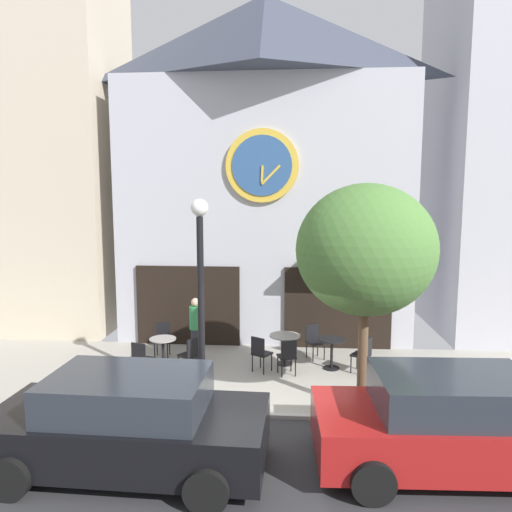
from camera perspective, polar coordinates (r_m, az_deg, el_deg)
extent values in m
cube|color=#9E998E|center=(11.73, 2.46, -14.32)|extent=(26.09, 4.47, 0.05)
cube|color=#A8A5A0|center=(9.67, 1.99, -18.80)|extent=(26.09, 0.12, 0.08)
cube|color=#B2B2BC|center=(14.32, 1.05, 5.43)|extent=(8.57, 2.31, 7.66)
pyramid|color=#383D4C|center=(15.02, 1.10, 24.97)|extent=(7.71, 3.23, 2.39)
cylinder|color=gold|center=(13.13, 0.74, 10.89)|extent=(2.02, 0.10, 2.02)
cylinder|color=#2D5184|center=(13.07, 0.73, 10.91)|extent=(1.65, 0.04, 1.65)
cube|color=gold|center=(13.02, 0.76, 9.93)|extent=(0.08, 0.03, 0.46)
cube|color=gold|center=(13.00, 1.82, 9.82)|extent=(0.54, 0.03, 0.54)
cube|color=black|center=(13.79, -8.24, -5.96)|extent=(3.00, 0.10, 2.30)
cube|color=black|center=(13.53, 9.86, -6.25)|extent=(3.00, 0.10, 2.30)
cube|color=#72A84C|center=(13.01, 11.24, -0.99)|extent=(2.74, 0.90, 0.12)
cube|color=beige|center=(17.79, -27.36, 17.25)|extent=(6.65, 3.70, 15.22)
cylinder|color=black|center=(10.49, -6.54, -15.86)|extent=(0.32, 0.32, 0.36)
cylinder|color=black|center=(9.93, -6.68, -6.47)|extent=(0.14, 0.14, 3.88)
sphere|color=white|center=(9.65, -6.87, 5.85)|extent=(0.36, 0.36, 0.36)
cylinder|color=brown|center=(9.81, 12.80, -11.57)|extent=(0.20, 0.20, 2.30)
ellipsoid|color=#4C7A38|center=(9.35, 13.16, 0.72)|extent=(2.71, 2.44, 2.58)
cylinder|color=black|center=(12.28, -11.20, -11.49)|extent=(0.07, 0.07, 0.74)
cylinder|color=black|center=(12.39, -11.16, -13.05)|extent=(0.40, 0.40, 0.03)
cylinder|color=gray|center=(12.16, -11.24, -9.83)|extent=(0.66, 0.66, 0.03)
cylinder|color=black|center=(12.30, 3.51, -11.30)|extent=(0.07, 0.07, 0.75)
cylinder|color=black|center=(12.42, 3.50, -12.88)|extent=(0.40, 0.40, 0.03)
cylinder|color=gray|center=(12.18, 3.52, -9.62)|extent=(0.78, 0.78, 0.03)
cylinder|color=black|center=(12.12, 9.15, -11.66)|extent=(0.07, 0.07, 0.75)
cylinder|color=black|center=(12.24, 9.12, -13.26)|extent=(0.40, 0.40, 0.03)
cylinder|color=black|center=(12.00, 9.19, -9.97)|extent=(0.67, 0.67, 0.03)
cube|color=black|center=(13.00, -11.32, -10.05)|extent=(0.44, 0.44, 0.04)
cube|color=black|center=(13.11, -11.21, -8.88)|extent=(0.38, 0.08, 0.45)
cylinder|color=black|center=(12.94, -12.19, -11.20)|extent=(0.03, 0.03, 0.45)
cylinder|color=black|center=(12.88, -10.67, -11.25)|extent=(0.03, 0.03, 0.45)
cylinder|color=black|center=(13.26, -11.90, -10.74)|extent=(0.03, 0.03, 0.45)
cylinder|color=black|center=(13.20, -10.43, -10.79)|extent=(0.03, 0.03, 0.45)
cube|color=black|center=(11.96, 12.58, -11.63)|extent=(0.55, 0.55, 0.04)
cube|color=black|center=(11.82, 13.42, -10.73)|extent=(0.24, 0.34, 0.45)
cylinder|color=black|center=(12.25, 12.15, -12.27)|extent=(0.03, 0.03, 0.45)
cylinder|color=black|center=(11.96, 11.45, -12.75)|extent=(0.03, 0.03, 0.45)
cylinder|color=black|center=(12.12, 13.64, -12.53)|extent=(0.03, 0.03, 0.45)
cylinder|color=black|center=(11.83, 12.97, -13.02)|extent=(0.03, 0.03, 0.45)
cube|color=black|center=(11.60, 3.73, -12.07)|extent=(0.51, 0.51, 0.04)
cube|color=black|center=(11.37, 4.02, -11.29)|extent=(0.37, 0.16, 0.45)
cylinder|color=black|center=(11.88, 4.27, -12.75)|extent=(0.03, 0.03, 0.45)
cylinder|color=black|center=(11.79, 2.66, -12.91)|extent=(0.03, 0.03, 0.45)
cylinder|color=black|center=(11.58, 4.81, -13.30)|extent=(0.03, 0.03, 0.45)
cylinder|color=black|center=(11.48, 3.15, -13.47)|extent=(0.03, 0.03, 0.45)
cube|color=black|center=(11.78, 0.74, -11.74)|extent=(0.55, 0.55, 0.04)
cube|color=black|center=(11.58, 0.21, -10.93)|extent=(0.34, 0.24, 0.45)
cylinder|color=black|center=(11.90, 1.91, -12.71)|extent=(0.03, 0.03, 0.45)
cylinder|color=black|center=(12.08, 0.55, -12.38)|extent=(0.03, 0.03, 0.45)
cylinder|color=black|center=(11.64, 0.93, -13.17)|extent=(0.03, 0.03, 0.45)
cylinder|color=black|center=(11.83, -0.44, -12.83)|extent=(0.03, 0.03, 0.45)
cube|color=black|center=(11.70, -13.49, -12.10)|extent=(0.50, 0.50, 0.04)
cube|color=black|center=(11.49, -14.06, -11.29)|extent=(0.37, 0.16, 0.45)
cylinder|color=black|center=(11.81, -12.28, -13.03)|extent=(0.03, 0.03, 0.45)
cylinder|color=black|center=(12.00, -13.65, -12.75)|extent=(0.03, 0.03, 0.45)
cylinder|color=black|center=(11.55, -13.26, -13.53)|extent=(0.03, 0.03, 0.45)
cylinder|color=black|center=(11.74, -14.65, -13.23)|extent=(0.03, 0.03, 0.45)
cube|color=black|center=(11.79, -8.21, -11.80)|extent=(0.56, 0.56, 0.04)
cube|color=black|center=(11.59, -7.63, -10.96)|extent=(0.26, 0.33, 0.45)
cylinder|color=black|center=(12.10, -8.11, -12.44)|extent=(0.03, 0.03, 0.45)
cylinder|color=black|center=(11.89, -9.37, -12.82)|extent=(0.03, 0.03, 0.45)
cylinder|color=black|center=(11.86, -7.00, -12.83)|extent=(0.03, 0.03, 0.45)
cylinder|color=black|center=(11.64, -8.26, -13.24)|extent=(0.03, 0.03, 0.45)
cube|color=black|center=(12.72, 7.23, -10.36)|extent=(0.54, 0.54, 0.04)
cube|color=black|center=(12.80, 6.83, -9.18)|extent=(0.35, 0.21, 0.45)
cylinder|color=black|center=(12.57, 6.93, -11.66)|extent=(0.03, 0.03, 0.45)
cylinder|color=black|center=(12.73, 8.28, -11.42)|extent=(0.03, 0.03, 0.45)
cylinder|color=black|center=(12.84, 6.15, -11.22)|extent=(0.03, 0.03, 0.45)
cylinder|color=black|center=(13.01, 7.48, -11.00)|extent=(0.03, 0.03, 0.45)
cylinder|color=#2D2D38|center=(12.62, -7.29, -10.61)|extent=(0.34, 0.34, 0.85)
cylinder|color=#338C4C|center=(12.42, -7.35, -7.43)|extent=(0.42, 0.42, 0.60)
sphere|color=tan|center=(12.32, -7.38, -5.58)|extent=(0.22, 0.22, 0.22)
cube|color=black|center=(8.13, -15.11, -20.02)|extent=(4.34, 1.90, 0.75)
cube|color=#262B33|center=(7.86, -15.27, -15.76)|extent=(2.45, 1.64, 0.60)
cylinder|color=black|center=(7.17, -6.00, -26.42)|extent=(0.65, 0.24, 0.64)
cylinder|color=black|center=(8.70, -3.44, -19.91)|extent=(0.65, 0.24, 0.64)
cylinder|color=black|center=(8.16, -27.66, -22.72)|extent=(0.65, 0.24, 0.64)
cylinder|color=black|center=(9.53, -21.42, -17.87)|extent=(0.65, 0.24, 0.64)
cube|color=maroon|center=(8.47, 22.70, -19.20)|extent=(4.37, 1.98, 0.75)
cube|color=#262B33|center=(8.20, 22.94, -15.09)|extent=(2.47, 1.68, 0.60)
cylinder|color=black|center=(7.47, 14.00, -25.06)|extent=(0.65, 0.25, 0.64)
cylinder|color=black|center=(9.02, 11.50, -19.01)|extent=(0.65, 0.25, 0.64)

